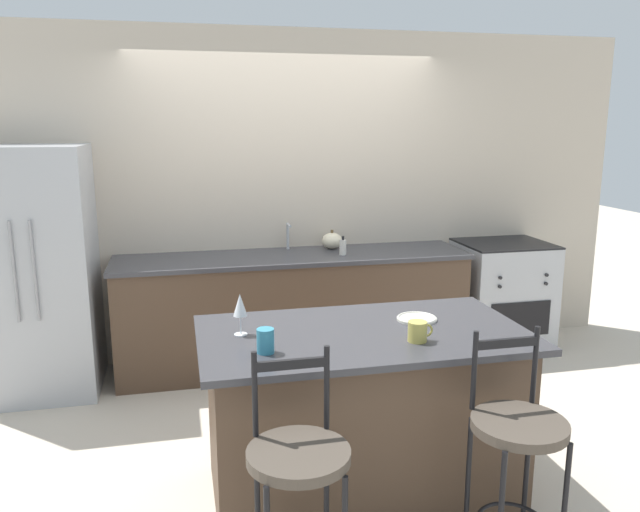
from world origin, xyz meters
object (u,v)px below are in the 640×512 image
at_px(pumpkin_decoration, 332,241).
at_px(soap_bottle, 343,247).
at_px(coffee_mug, 418,331).
at_px(refrigerator, 38,271).
at_px(bar_stool_far, 517,447).
at_px(wine_glass, 240,306).
at_px(tumbler_cup, 265,341).
at_px(oven_range, 501,295).
at_px(bar_stool_near, 298,478).
at_px(dinner_plate, 417,318).

relative_size(pumpkin_decoration, soap_bottle, 1.14).
distance_m(coffee_mug, pumpkin_decoration, 2.23).
xyz_separation_m(pumpkin_decoration, soap_bottle, (0.02, -0.26, -0.00)).
height_order(refrigerator, bar_stool_far, refrigerator).
bearing_deg(wine_glass, soap_bottle, 59.63).
bearing_deg(tumbler_cup, oven_range, 40.92).
xyz_separation_m(refrigerator, bar_stool_near, (1.43, -2.55, -0.32)).
relative_size(oven_range, bar_stool_far, 0.88).
xyz_separation_m(bar_stool_far, soap_bottle, (-0.12, 2.48, 0.41)).
bearing_deg(refrigerator, bar_stool_far, -46.42).
distance_m(bar_stool_near, dinner_plate, 1.23).
height_order(dinner_plate, coffee_mug, coffee_mug).
relative_size(refrigerator, wine_glass, 8.41).
relative_size(dinner_plate, pumpkin_decoration, 1.27).
distance_m(wine_glass, pumpkin_decoration, 2.17).
bearing_deg(bar_stool_near, tumbler_cup, 94.82).
relative_size(oven_range, coffee_mug, 7.36).
xyz_separation_m(dinner_plate, wine_glass, (-0.96, -0.03, 0.14)).
distance_m(oven_range, coffee_mug, 2.67).
distance_m(oven_range, dinner_plate, 2.35).
height_order(bar_stool_near, bar_stool_far, same).
bearing_deg(tumbler_cup, coffee_mug, -0.94).
bearing_deg(bar_stool_far, bar_stool_near, -178.34).
height_order(refrigerator, dinner_plate, refrigerator).
bearing_deg(soap_bottle, pumpkin_decoration, 95.45).
bearing_deg(coffee_mug, bar_stool_near, -142.67).
xyz_separation_m(bar_stool_far, coffee_mug, (-0.27, 0.51, 0.38)).
distance_m(wine_glass, coffee_mug, 0.89).
relative_size(refrigerator, tumbler_cup, 15.42).
bearing_deg(tumbler_cup, soap_bottle, 65.38).
xyz_separation_m(wine_glass, coffee_mug, (0.84, -0.29, -0.10)).
relative_size(refrigerator, coffee_mug, 14.10).
height_order(dinner_plate, pumpkin_decoration, pumpkin_decoration).
bearing_deg(tumbler_cup, pumpkin_decoration, 68.52).
bearing_deg(dinner_plate, coffee_mug, -110.95).
relative_size(bar_stool_near, dinner_plate, 4.95).
bearing_deg(oven_range, wine_glass, -144.14).
bearing_deg(dinner_plate, wine_glass, -178.46).
bearing_deg(refrigerator, tumbler_cup, -55.38).
distance_m(wine_glass, soap_bottle, 1.95).
bearing_deg(oven_range, pumpkin_decoration, 173.79).
height_order(oven_range, bar_stool_near, bar_stool_near).
xyz_separation_m(bar_stool_far, tumbler_cup, (-1.02, 0.52, 0.38)).
xyz_separation_m(bar_stool_near, coffee_mug, (0.70, 0.54, 0.38)).
xyz_separation_m(bar_stool_near, tumbler_cup, (-0.05, 0.55, 0.38)).
height_order(bar_stool_near, pumpkin_decoration, pumpkin_decoration).
bearing_deg(refrigerator, bar_stool_near, -60.77).
relative_size(bar_stool_far, tumbler_cup, 9.18).
relative_size(wine_glass, soap_bottle, 1.42).
bearing_deg(refrigerator, pumpkin_decoration, 5.54).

